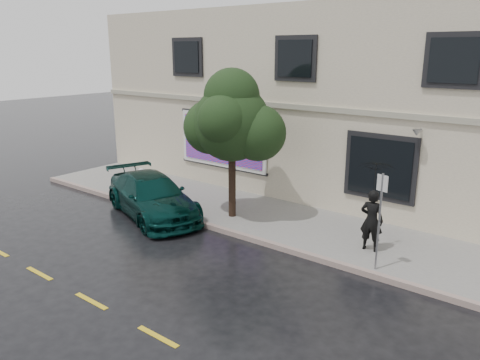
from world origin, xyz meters
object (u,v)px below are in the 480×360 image
Objects in this scene: car at (152,196)px; pedestrian at (372,220)px; fire_hydrant at (141,178)px; street_tree at (232,123)px.

pedestrian is at bearing -57.63° from car.
pedestrian is 9.80m from fire_hydrant.
car is 6.33× the size of fire_hydrant.
car is at bearing 6.53° from pedestrian.
street_tree reaches higher than car.
street_tree is 5.70× the size of fire_hydrant.
pedestrian is at bearing 2.37° from street_tree.
pedestrian is (7.12, 1.54, 0.31)m from car.
pedestrian reaches higher than fire_hydrant.
street_tree reaches higher than pedestrian.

